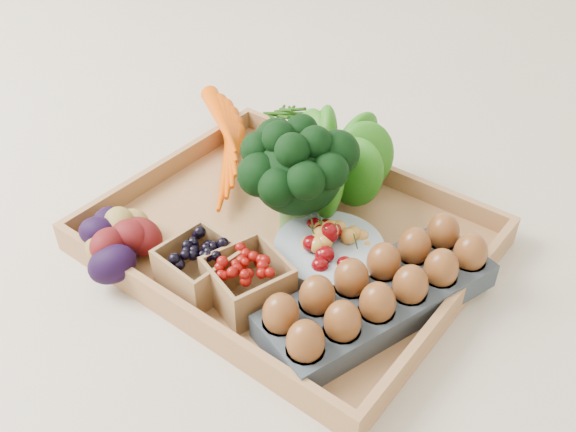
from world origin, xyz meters
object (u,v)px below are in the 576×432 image
Objects in this scene: broccoli at (296,194)px; cherry_bowl at (329,256)px; tray at (288,242)px; egg_carton at (378,300)px.

broccoli reaches higher than cherry_bowl.
tray is 1.64× the size of egg_carton.
cherry_bowl is at bearing -177.96° from egg_carton.
cherry_bowl is at bearing -8.80° from tray.
broccoli reaches higher than tray.
cherry_bowl reaches higher than tray.
broccoli reaches higher than egg_carton.
broccoli is 0.11m from cherry_bowl.
cherry_bowl is 0.47× the size of egg_carton.
egg_carton is at bearing -12.62° from tray.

